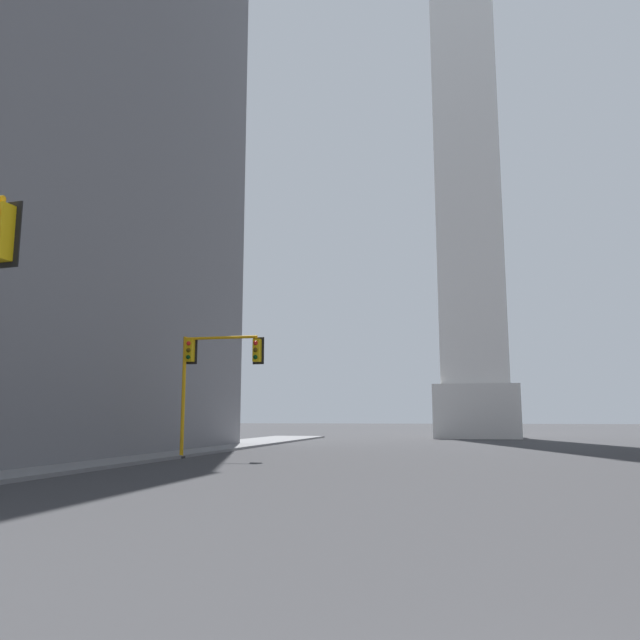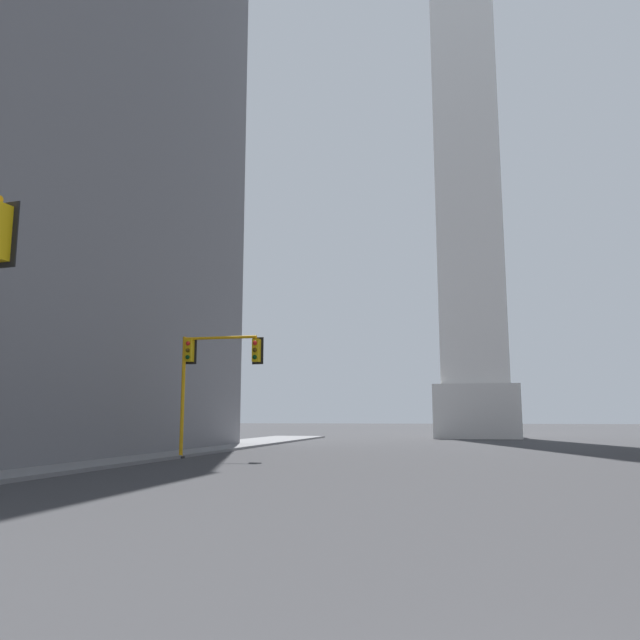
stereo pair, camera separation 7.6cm
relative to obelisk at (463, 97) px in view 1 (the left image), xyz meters
The scene contains 3 objects.
sidewalk_left 55.09m from the obelisk, 113.81° to the right, with size 5.00×72.40×0.15m, color slate.
obelisk is the anchor object (origin of this frame).
traffic_light_mid_left 48.30m from the obelisk, 111.00° to the right, with size 4.27×0.52×5.94m.
Camera 1 is at (-1.25, -2.86, 1.96)m, focal length 35.00 mm.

